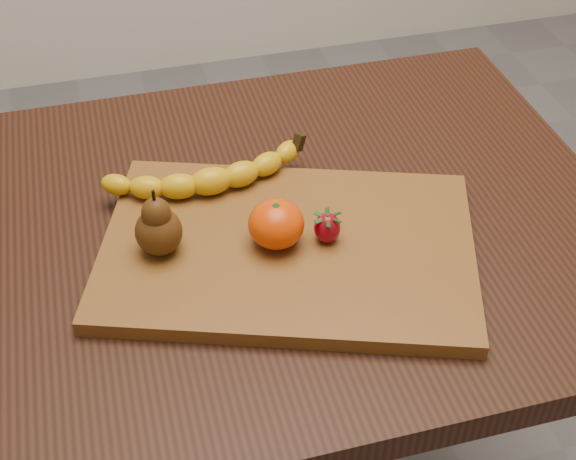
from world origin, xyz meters
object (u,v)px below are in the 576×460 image
object	(u,v)px
table	(240,280)
mandarin	(276,224)
cutting_board	(288,248)
pear	(157,221)

from	to	relation	value
table	mandarin	distance (m)	0.16
table	mandarin	bearing A→B (deg)	-60.27
table	cutting_board	bearing A→B (deg)	-53.92
table	mandarin	world-z (taller)	mandarin
pear	mandarin	world-z (taller)	pear
cutting_board	mandarin	size ratio (longest dim) A/B	6.64
pear	mandarin	size ratio (longest dim) A/B	1.30
cutting_board	mandarin	xyz separation A→B (m)	(-0.01, 0.00, 0.04)
cutting_board	mandarin	distance (m)	0.04
pear	mandarin	xyz separation A→B (m)	(0.14, -0.02, -0.02)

